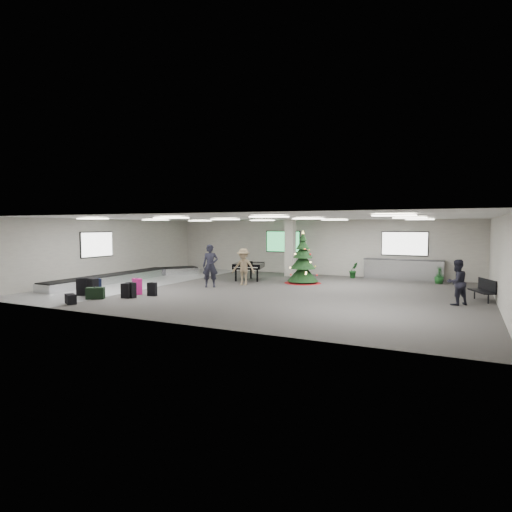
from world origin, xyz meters
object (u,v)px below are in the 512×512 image
at_px(grand_piano, 249,266).
at_px(traveler_b, 243,267).
at_px(baggage_carousel, 127,277).
at_px(potted_plant_right, 439,275).
at_px(service_counter, 403,269).
at_px(potted_plant_left, 353,270).
at_px(traveler_bench, 457,282).
at_px(bench, 484,289).
at_px(pink_suitcase, 137,286).
at_px(traveler_a, 210,266).
at_px(christmas_tree, 303,265).

bearing_deg(grand_piano, traveler_b, -87.12).
height_order(baggage_carousel, potted_plant_right, potted_plant_right).
relative_size(baggage_carousel, traveler_b, 5.50).
relative_size(service_counter, potted_plant_right, 5.00).
bearing_deg(potted_plant_left, baggage_carousel, -148.70).
bearing_deg(traveler_bench, bench, -168.65).
distance_m(traveler_bench, potted_plant_left, 8.22).
xyz_separation_m(baggage_carousel, pink_suitcase, (3.53, -3.24, 0.12)).
height_order(traveler_a, potted_plant_right, traveler_a).
bearing_deg(christmas_tree, traveler_a, -136.42).
xyz_separation_m(pink_suitcase, potted_plant_right, (11.11, 9.09, 0.07)).
bearing_deg(baggage_carousel, pink_suitcase, -42.54).
bearing_deg(traveler_a, traveler_b, 21.25).
distance_m(potted_plant_left, potted_plant_right, 4.34).
height_order(service_counter, grand_piano, service_counter).
xyz_separation_m(traveler_b, traveler_bench, (9.30, -1.28, -0.06)).
distance_m(christmas_tree, grand_piano, 2.96).
relative_size(traveler_bench, potted_plant_right, 2.03).
relative_size(christmas_tree, potted_plant_left, 3.04).
height_order(christmas_tree, traveler_b, christmas_tree).
relative_size(traveler_b, potted_plant_right, 2.18).
xyz_separation_m(bench, traveler_bench, (-0.93, -1.28, 0.35)).
height_order(baggage_carousel, pink_suitcase, pink_suitcase).
height_order(grand_piano, traveler_b, traveler_b).
bearing_deg(traveler_b, traveler_bench, -15.53).
bearing_deg(grand_piano, traveler_a, -114.67).
bearing_deg(bench, potted_plant_right, 87.17).
bearing_deg(service_counter, bench, -57.04).
xyz_separation_m(traveler_a, potted_plant_left, (5.18, 6.37, -0.56)).
bearing_deg(traveler_a, pink_suitcase, -146.24).
distance_m(service_counter, bench, 6.60).
relative_size(bench, traveler_b, 0.79).
height_order(christmas_tree, potted_plant_left, christmas_tree).
distance_m(baggage_carousel, christmas_tree, 9.10).
height_order(christmas_tree, traveler_bench, christmas_tree).
bearing_deg(traveler_a, potted_plant_left, 21.75).
xyz_separation_m(baggage_carousel, potted_plant_right, (14.64, 5.85, 0.19)).
relative_size(grand_piano, potted_plant_left, 2.50).
bearing_deg(service_counter, potted_plant_left, -169.67).
height_order(service_counter, potted_plant_left, service_counter).
distance_m(christmas_tree, potted_plant_left, 3.66).
height_order(bench, potted_plant_left, potted_plant_left).
distance_m(traveler_bench, potted_plant_right, 6.02).
distance_m(traveler_a, traveler_bench, 10.37).
xyz_separation_m(pink_suitcase, bench, (12.90, 4.43, 0.14)).
distance_m(baggage_carousel, traveler_a, 5.20).
bearing_deg(grand_piano, service_counter, 10.72).
xyz_separation_m(pink_suitcase, traveler_a, (1.61, 3.14, 0.66)).
height_order(pink_suitcase, traveler_bench, traveler_bench).
height_order(traveler_a, traveler_b, traveler_a).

